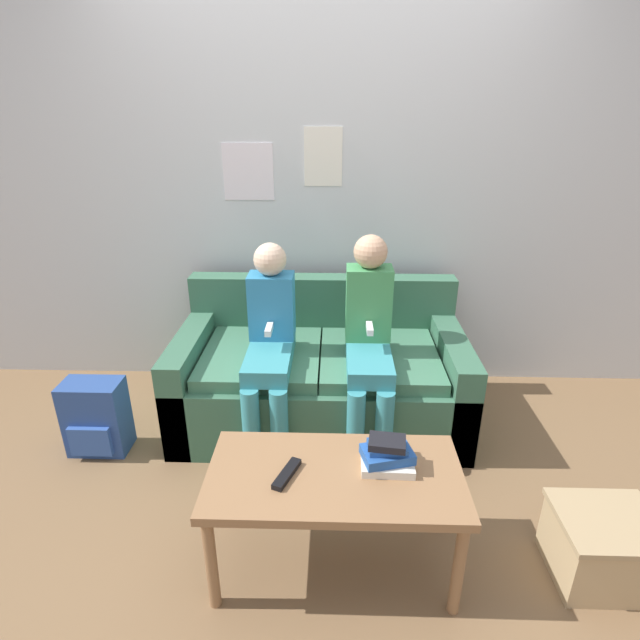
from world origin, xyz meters
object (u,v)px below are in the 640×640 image
at_px(tv_remote, 287,474).
at_px(storage_box, 603,547).
at_px(person_left, 270,338).
at_px(backpack, 96,418).
at_px(coffee_table, 335,484).
at_px(person_right, 369,335).
at_px(couch, 321,376).

relative_size(tv_remote, storage_box, 0.45).
relative_size(person_left, backpack, 2.63).
distance_m(coffee_table, tv_remote, 0.19).
relative_size(coffee_table, person_right, 0.86).
relative_size(person_left, storage_box, 2.81).
height_order(couch, backpack, couch).
bearing_deg(person_right, backpack, -173.10).
bearing_deg(couch, coffee_table, -85.48).
height_order(person_left, backpack, person_left).
bearing_deg(coffee_table, tv_remote, -171.76).
height_order(person_right, storage_box, person_right).
relative_size(storage_box, backpack, 0.94).
distance_m(person_left, tv_remote, 0.91).
bearing_deg(storage_box, coffee_table, 178.50).
height_order(coffee_table, person_left, person_left).
bearing_deg(backpack, coffee_table, -28.77).
xyz_separation_m(person_right, storage_box, (0.87, -0.90, -0.48)).
height_order(storage_box, backpack, backpack).
height_order(person_left, tv_remote, person_left).
bearing_deg(tv_remote, coffee_table, 29.89).
height_order(couch, storage_box, couch).
bearing_deg(person_right, coffee_table, -101.28).
distance_m(coffee_table, person_right, 0.91).
relative_size(couch, person_left, 1.50).
distance_m(person_right, tv_remote, 0.97).
bearing_deg(backpack, person_left, 10.32).
relative_size(couch, coffee_table, 1.68).
height_order(couch, coffee_table, couch).
height_order(person_right, backpack, person_right).
xyz_separation_m(coffee_table, storage_box, (1.05, -0.03, -0.26)).
relative_size(coffee_table, person_left, 0.89).
height_order(couch, person_right, person_right).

